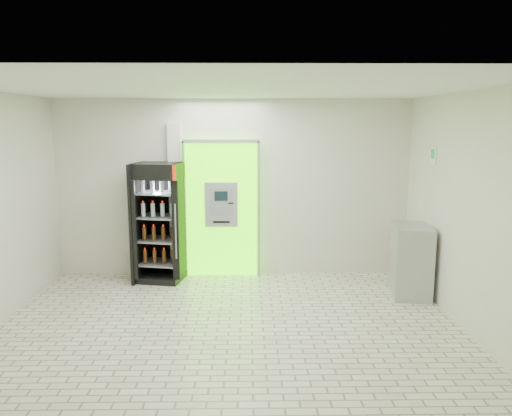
{
  "coord_description": "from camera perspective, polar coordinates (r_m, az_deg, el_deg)",
  "views": [
    {
      "loc": [
        0.25,
        -5.94,
        2.61
      ],
      "look_at": [
        0.36,
        1.2,
        1.38
      ],
      "focal_mm": 35.0,
      "sensor_mm": 36.0,
      "label": 1
    }
  ],
  "objects": [
    {
      "name": "steel_cabinet",
      "position": [
        7.96,
        17.27,
        -5.73
      ],
      "size": [
        0.66,
        0.88,
        1.08
      ],
      "rotation": [
        0.0,
        0.0,
        -0.15
      ],
      "color": "#A1A4A8",
      "rests_on": "ground"
    },
    {
      "name": "ground",
      "position": [
        6.49,
        -3.14,
        -13.96
      ],
      "size": [
        6.0,
        6.0,
        0.0
      ],
      "primitive_type": "plane",
      "color": "beige",
      "rests_on": "ground"
    },
    {
      "name": "exit_sign",
      "position": [
        7.84,
        19.61,
        5.65
      ],
      "size": [
        0.02,
        0.22,
        0.26
      ],
      "color": "white",
      "rests_on": "room_shell"
    },
    {
      "name": "beverage_cooler",
      "position": [
        8.41,
        -10.97,
        -1.85
      ],
      "size": [
        0.85,
        0.8,
        1.96
      ],
      "rotation": [
        0.0,
        0.0,
        -0.19
      ],
      "color": "black",
      "rests_on": "ground"
    },
    {
      "name": "pillar",
      "position": [
        8.58,
        -9.15,
        0.87
      ],
      "size": [
        0.22,
        0.11,
        2.6
      ],
      "color": "silver",
      "rests_on": "ground"
    },
    {
      "name": "atm_assembly",
      "position": [
        8.48,
        -3.94,
        -0.0
      ],
      "size": [
        1.3,
        0.24,
        2.33
      ],
      "color": "#4CFA00",
      "rests_on": "ground"
    },
    {
      "name": "room_shell",
      "position": [
        5.99,
        -3.31,
        2.39
      ],
      "size": [
        6.0,
        6.0,
        6.0
      ],
      "color": "silver",
      "rests_on": "ground"
    }
  ]
}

